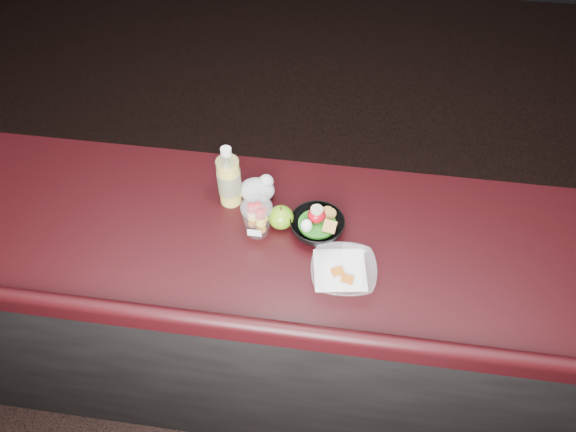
# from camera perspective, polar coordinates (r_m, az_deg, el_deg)

# --- Properties ---
(room_shell) EXTENTS (8.00, 8.00, 8.00)m
(room_shell) POSITION_cam_1_polar(r_m,az_deg,el_deg) (1.05, -1.90, 13.19)
(room_shell) COLOR black
(room_shell) RESTS_ON ground
(counter) EXTENTS (4.06, 0.71, 1.02)m
(counter) POSITION_cam_1_polar(r_m,az_deg,el_deg) (2.25, 0.20, -10.23)
(counter) COLOR black
(counter) RESTS_ON ground
(lemonade_bottle) EXTENTS (0.08, 0.08, 0.24)m
(lemonade_bottle) POSITION_cam_1_polar(r_m,az_deg,el_deg) (1.88, -6.00, 3.68)
(lemonade_bottle) COLOR yellow
(lemonade_bottle) RESTS_ON counter
(fruit_cup) EXTENTS (0.10, 0.10, 0.15)m
(fruit_cup) POSITION_cam_1_polar(r_m,az_deg,el_deg) (1.79, -3.18, 0.00)
(fruit_cup) COLOR white
(fruit_cup) RESTS_ON counter
(green_apple) EXTENTS (0.08, 0.08, 0.09)m
(green_apple) POSITION_cam_1_polar(r_m,az_deg,el_deg) (1.84, -0.72, -0.13)
(green_apple) COLOR #43750D
(green_apple) RESTS_ON counter
(plastic_bag) EXTENTS (0.12, 0.10, 0.09)m
(plastic_bag) POSITION_cam_1_polar(r_m,az_deg,el_deg) (1.92, -3.06, 2.76)
(plastic_bag) COLOR silver
(plastic_bag) RESTS_ON counter
(snack_bowl) EXTENTS (0.24, 0.24, 0.10)m
(snack_bowl) POSITION_cam_1_polar(r_m,az_deg,el_deg) (1.82, 2.93, -0.92)
(snack_bowl) COLOR black
(snack_bowl) RESTS_ON counter
(takeout_bowl) EXTENTS (0.22, 0.22, 0.05)m
(takeout_bowl) POSITION_cam_1_polar(r_m,az_deg,el_deg) (1.73, 5.65, -5.69)
(takeout_bowl) COLOR silver
(takeout_bowl) RESTS_ON counter
(paper_napkin) EXTENTS (0.18, 0.18, 0.00)m
(paper_napkin) POSITION_cam_1_polar(r_m,az_deg,el_deg) (1.76, 5.29, -5.48)
(paper_napkin) COLOR white
(paper_napkin) RESTS_ON counter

